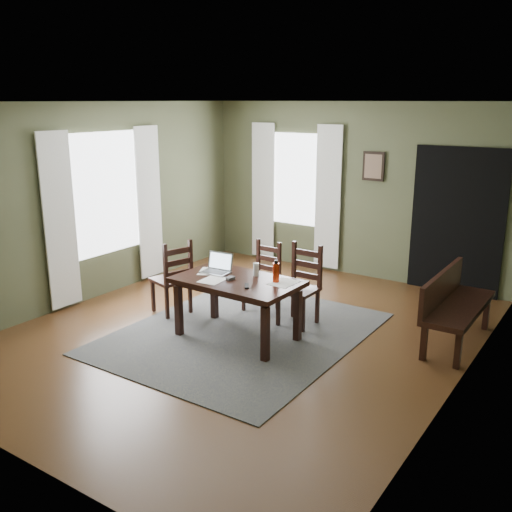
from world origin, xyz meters
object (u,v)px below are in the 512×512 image
Objects in this scene: chair_end at (173,278)px; water_bottle at (276,272)px; dining_table at (237,287)px; bench at (453,302)px; chair_back_left at (263,277)px; laptop at (218,267)px; chair_back_right at (301,286)px.

chair_end is 1.62m from water_bottle.
chair_end is 3.85× the size of water_bottle.
dining_table is 2.47m from bench.
chair_back_left is 3.54× the size of water_bottle.
chair_back_left is (-0.28, 0.97, -0.19)m from dining_table.
laptop is (0.79, -0.07, 0.30)m from chair_end.
water_bottle is at bearing 105.88° from chair_end.
chair_back_right reaches higher than chair_end.
chair_end is 1.18m from chair_back_left.
chair_back_left is 0.91× the size of chair_back_right.
chair_back_right is 0.67× the size of bench.
chair_end reaches higher than bench.
water_bottle is (0.79, 0.05, 0.06)m from laptop.
dining_table is 5.62× the size of water_bottle.
dining_table is 1.02m from chair_back_left.
chair_back_right is (1.54, 0.63, 0.00)m from chair_end.
chair_back_right is at bearing 38.08° from laptop.
chair_back_left is 0.92m from laptop.
bench is at bearing 20.49° from laptop.
chair_back_right is (0.66, -0.16, 0.04)m from chair_back_left.
chair_back_left is at bearing 131.08° from water_bottle.
chair_back_left is 0.61× the size of bench.
chair_back_right is at bearing 65.47° from dining_table.
dining_table is 0.41m from laptop.
chair_end is at bearing 172.44° from dining_table.
water_bottle is (0.70, -0.80, 0.39)m from chair_back_left.
chair_back_right is at bearing 93.24° from water_bottle.
water_bottle is (0.04, -0.64, 0.35)m from chair_back_right.
bench is 5.76× the size of water_bottle.
chair_back_right is 1.07m from laptop.
chair_end is 2.79× the size of laptop.
bench is (3.27, 1.09, 0.01)m from chair_end.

